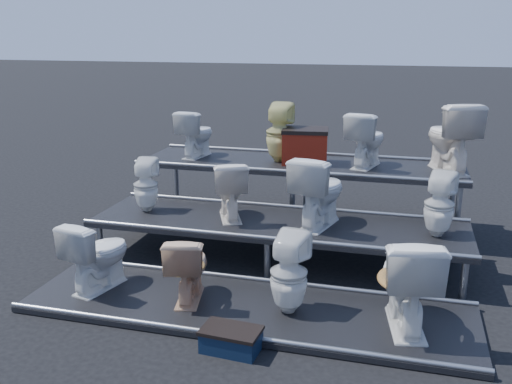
% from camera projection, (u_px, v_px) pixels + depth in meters
% --- Properties ---
extents(ground, '(80.00, 80.00, 0.00)m').
position_uv_depth(ground, '(277.00, 260.00, 6.55)').
color(ground, black).
rests_on(ground, ground).
extents(tier_front, '(4.20, 1.20, 0.06)m').
position_uv_depth(tier_front, '(246.00, 308.00, 5.33)').
color(tier_front, black).
rests_on(tier_front, ground).
extents(tier_mid, '(4.20, 1.20, 0.46)m').
position_uv_depth(tier_mid, '(277.00, 241.00, 6.48)').
color(tier_mid, black).
rests_on(tier_mid, ground).
extents(tier_back, '(4.20, 1.20, 0.86)m').
position_uv_depth(tier_back, '(299.00, 194.00, 7.64)').
color(tier_back, black).
rests_on(tier_back, ground).
extents(toilet_0, '(0.55, 0.78, 0.72)m').
position_uv_depth(toilet_0, '(98.00, 254.00, 5.60)').
color(toilet_0, white).
rests_on(toilet_0, tier_front).
extents(toilet_1, '(0.49, 0.71, 0.66)m').
position_uv_depth(toilet_1, '(188.00, 267.00, 5.38)').
color(toilet_1, tan).
rests_on(toilet_1, tier_front).
extents(toilet_2, '(0.39, 0.39, 0.75)m').
position_uv_depth(toilet_2, '(289.00, 273.00, 5.12)').
color(toilet_2, white).
rests_on(toilet_2, tier_front).
extents(toilet_3, '(0.62, 0.91, 0.86)m').
position_uv_depth(toilet_3, '(407.00, 280.00, 4.85)').
color(toilet_3, white).
rests_on(toilet_3, tier_front).
extents(toilet_4, '(0.33, 0.33, 0.64)m').
position_uv_depth(toilet_4, '(146.00, 185.00, 6.74)').
color(toilet_4, white).
rests_on(toilet_4, tier_mid).
extents(toilet_5, '(0.61, 0.76, 0.68)m').
position_uv_depth(toilet_5, '(229.00, 189.00, 6.47)').
color(toilet_5, white).
rests_on(toilet_5, tier_mid).
extents(toilet_6, '(0.62, 0.86, 0.79)m').
position_uv_depth(toilet_6, '(319.00, 191.00, 6.20)').
color(toilet_6, white).
rests_on(toilet_6, tier_mid).
extents(toilet_7, '(0.38, 0.38, 0.68)m').
position_uv_depth(toilet_7, '(439.00, 204.00, 5.90)').
color(toilet_7, white).
rests_on(toilet_7, tier_mid).
extents(toilet_8, '(0.44, 0.67, 0.64)m').
position_uv_depth(toilet_8, '(196.00, 134.00, 7.80)').
color(toilet_8, white).
rests_on(toilet_8, tier_back).
extents(toilet_9, '(0.36, 0.37, 0.78)m').
position_uv_depth(toilet_9, '(279.00, 132.00, 7.49)').
color(toilet_9, '#DDD686').
rests_on(toilet_9, tier_back).
extents(toilet_10, '(0.56, 0.77, 0.70)m').
position_uv_depth(toilet_10, '(366.00, 139.00, 7.21)').
color(toilet_10, white).
rests_on(toilet_10, tier_back).
extents(toilet_11, '(0.74, 0.96, 0.86)m').
position_uv_depth(toilet_11, '(450.00, 137.00, 6.94)').
color(toilet_11, white).
rests_on(toilet_11, tier_back).
extents(red_crate, '(0.62, 0.52, 0.41)m').
position_uv_depth(red_crate, '(305.00, 148.00, 7.43)').
color(red_crate, maroon).
rests_on(red_crate, tier_back).
extents(step_stool, '(0.48, 0.31, 0.17)m').
position_uv_depth(step_stool, '(231.00, 341.00, 4.66)').
color(step_stool, black).
rests_on(step_stool, ground).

